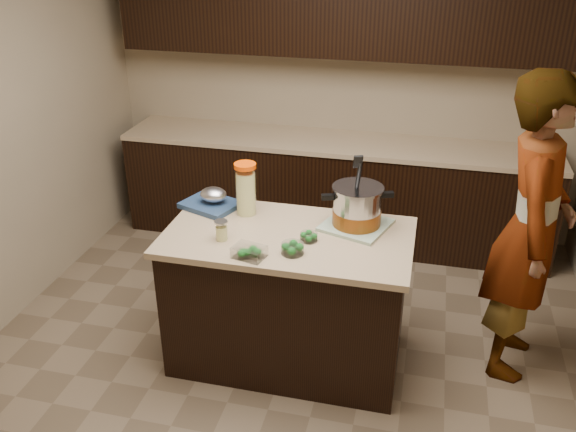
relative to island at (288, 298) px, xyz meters
name	(u,v)px	position (x,y,z in m)	size (l,w,h in m)	color
ground_plane	(288,355)	(0.00, 0.00, -0.45)	(4.00, 4.00, 0.00)	brown
room_shell	(288,98)	(0.00, 0.00, 1.26)	(4.04, 4.04, 2.72)	tan
back_cabinets	(337,134)	(0.00, 1.74, 0.49)	(3.60, 0.63, 2.33)	black
island	(288,298)	(0.00, 0.00, 0.00)	(1.46, 0.81, 0.90)	black
dish_towel	(356,225)	(0.38, 0.19, 0.46)	(0.36, 0.36, 0.02)	#5D8B61
stock_pot	(357,208)	(0.38, 0.19, 0.57)	(0.42, 0.39, 0.44)	#B7B7BC
lemonade_pitcher	(246,191)	(-0.32, 0.21, 0.60)	(0.17, 0.17, 0.33)	#D6D683
mason_jar	(221,231)	(-0.36, -0.15, 0.50)	(0.10, 0.10, 0.13)	#D6D683
broccoli_tub_left	(309,237)	(0.13, -0.05, 0.47)	(0.11, 0.11, 0.05)	silver
broccoli_tub_right	(293,249)	(0.08, -0.21, 0.48)	(0.15, 0.15, 0.06)	silver
broccoli_tub_rect	(249,252)	(-0.15, -0.31, 0.48)	(0.20, 0.16, 0.06)	silver
blue_tray	(212,201)	(-0.56, 0.25, 0.49)	(0.41, 0.37, 0.13)	navy
person	(531,230)	(1.38, 0.31, 0.49)	(0.69, 0.45, 1.88)	gray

